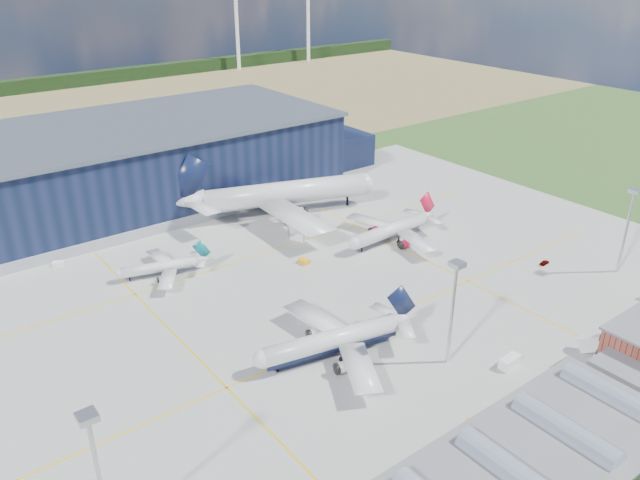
{
  "coord_description": "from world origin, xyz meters",
  "views": [
    {
      "loc": [
        -74.09,
        -97.61,
        76.59
      ],
      "look_at": [
        12.55,
        16.25,
        9.63
      ],
      "focal_mm": 35.0,
      "sensor_mm": 36.0,
      "label": 1
    }
  ],
  "objects": [
    {
      "name": "gse_cart_b",
      "position": [
        -40.31,
        62.0,
        0.6
      ],
      "size": [
        3.3,
        2.89,
        1.2
      ],
      "primitive_type": "cube",
      "rotation": [
        0.0,
        0.0,
        1.1
      ],
      "color": "white",
      "rests_on": "ground"
    },
    {
      "name": "airliner_widebody",
      "position": [
        28.46,
        55.0,
        10.87
      ],
      "size": [
        83.89,
        82.98,
        21.74
      ],
      "primitive_type": null,
      "rotation": [
        0.0,
        0.0,
        -0.32
      ],
      "color": "silver",
      "rests_on": "ground"
    },
    {
      "name": "treeline",
      "position": [
        0.0,
        300.0,
        4.0
      ],
      "size": [
        600.0,
        8.0,
        8.0
      ],
      "primitive_type": "cube",
      "color": "black",
      "rests_on": "ground"
    },
    {
      "name": "apron",
      "position": [
        0.0,
        10.0,
        0.03
      ],
      "size": [
        220.0,
        160.0,
        0.08
      ],
      "color": "#9E9E99",
      "rests_on": "ground"
    },
    {
      "name": "ground",
      "position": [
        0.0,
        0.0,
        0.0
      ],
      "size": [
        600.0,
        600.0,
        0.0
      ],
      "primitive_type": "plane",
      "color": "#315720",
      "rests_on": "ground"
    },
    {
      "name": "gse_van_a",
      "position": [
        18.92,
        -38.58,
        1.09
      ],
      "size": [
        5.18,
        2.6,
        2.19
      ],
      "primitive_type": "cube",
      "rotation": [
        0.0,
        0.0,
        1.65
      ],
      "color": "white",
      "rests_on": "ground"
    },
    {
      "name": "light_mast_east",
      "position": [
        75.0,
        -30.0,
        15.43
      ],
      "size": [
        2.6,
        2.6,
        23.0
      ],
      "color": "#B7B9BE",
      "rests_on": "ground"
    },
    {
      "name": "farmland",
      "position": [
        0.0,
        220.0,
        0.0
      ],
      "size": [
        600.0,
        220.0,
        0.01
      ],
      "primitive_type": "cube",
      "color": "#94814F",
      "rests_on": "ground"
    },
    {
      "name": "hangar",
      "position": [
        2.81,
        94.8,
        11.62
      ],
      "size": [
        145.0,
        62.0,
        26.1
      ],
      "color": "black",
      "rests_on": "ground"
    },
    {
      "name": "gse_tug_c",
      "position": [
        12.58,
        23.33,
        0.66
      ],
      "size": [
        2.21,
        3.22,
        1.33
      ],
      "primitive_type": "cube",
      "rotation": [
        0.0,
        0.0,
        0.11
      ],
      "color": "orange",
      "rests_on": "ground"
    },
    {
      "name": "gse_tug_b",
      "position": [
        -0.45,
        -46.0,
        0.59
      ],
      "size": [
        2.46,
        3.09,
        1.17
      ],
      "primitive_type": "cube",
      "rotation": [
        0.0,
        0.0,
        -0.27
      ],
      "color": "orange",
      "rests_on": "ground"
    },
    {
      "name": "light_mast_west",
      "position": [
        -60.0,
        -30.0,
        15.43
      ],
      "size": [
        2.6,
        2.6,
        23.0
      ],
      "color": "#B7B9BE",
      "rests_on": "ground"
    },
    {
      "name": "light_mast_center",
      "position": [
        10.0,
        -30.0,
        15.43
      ],
      "size": [
        2.6,
        2.6,
        23.0
      ],
      "color": "#B7B9BE",
      "rests_on": "ground"
    },
    {
      "name": "glass_concourse",
      "position": [
        -6.45,
        -60.0,
        3.69
      ],
      "size": [
        78.0,
        23.0,
        8.6
      ],
      "color": "black",
      "rests_on": "ground"
    },
    {
      "name": "car_a",
      "position": [
        63.51,
        -16.02,
        0.58
      ],
      "size": [
        3.5,
        1.68,
        1.15
      ],
      "primitive_type": "imported",
      "rotation": [
        0.0,
        0.0,
        1.67
      ],
      "color": "#99999E",
      "rests_on": "ground"
    },
    {
      "name": "gse_van_b",
      "position": [
        20.08,
        36.5,
        1.04
      ],
      "size": [
        3.7,
        4.98,
        2.08
      ],
      "primitive_type": "cube",
      "rotation": [
        0.0,
        0.0,
        0.41
      ],
      "color": "white",
      "rests_on": "ground"
    },
    {
      "name": "airstair",
      "position": [
        35.85,
        -46.0,
        1.58
      ],
      "size": [
        3.24,
        5.3,
        3.17
      ],
      "primitive_type": "cube",
      "rotation": [
        0.0,
        0.0,
        0.27
      ],
      "color": "white",
      "rests_on": "ground"
    },
    {
      "name": "airliner_regional",
      "position": [
        -20.9,
        40.0,
        4.07
      ],
      "size": [
        30.79,
        30.42,
        8.13
      ],
      "primitive_type": null,
      "rotation": [
        0.0,
        0.0,
        2.86
      ],
      "color": "silver",
      "rests_on": "ground"
    },
    {
      "name": "gse_cart_a",
      "position": [
        -9.17,
        -8.1,
        0.67
      ],
      "size": [
        2.24,
        3.2,
        1.33
      ],
      "primitive_type": "cube",
      "rotation": [
        0.0,
        0.0,
        -0.06
      ],
      "color": "white",
      "rests_on": "ground"
    },
    {
      "name": "airliner_navy",
      "position": [
        -7.67,
        -14.02,
        6.2
      ],
      "size": [
        44.78,
        44.14,
        12.4
      ],
      "primitive_type": null,
      "rotation": [
        0.0,
        0.0,
        2.94
      ],
      "color": "silver",
      "rests_on": "ground"
    },
    {
      "name": "airliner_red",
      "position": [
        40.31,
        19.54,
        5.69
      ],
      "size": [
        36.17,
        35.44,
        11.39
      ],
      "primitive_type": null,
      "rotation": [
        0.0,
        0.0,
        3.18
      ],
      "color": "silver",
      "rests_on": "ground"
    }
  ]
}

